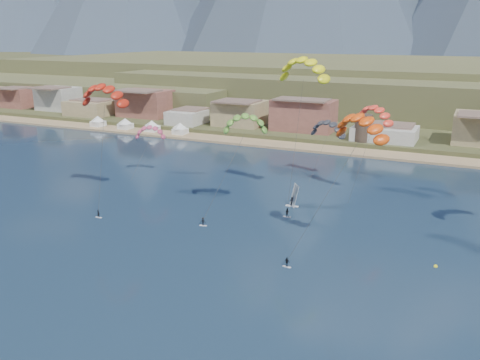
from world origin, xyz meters
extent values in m
plane|color=black|center=(0.00, 0.00, 0.00)|extent=(2400.00, 2400.00, 0.00)
cube|color=tan|center=(0.00, 106.00, 0.25)|extent=(2200.00, 12.00, 0.90)
cube|color=#4D482A|center=(0.00, 560.00, 0.00)|extent=(2200.00, 900.00, 4.00)
cube|color=brown|center=(-200.00, 200.00, 7.00)|extent=(280.00, 130.00, 10.00)
cube|color=brown|center=(-40.00, 260.00, 11.00)|extent=(380.00, 170.00, 18.00)
cube|color=#2D374C|center=(0.00, 900.00, 57.00)|extent=(2000.00, 200.00, 110.00)
cylinder|color=#47382D|center=(5.00, 114.00, 6.00)|extent=(5.20, 5.20, 8.00)
cylinder|color=#47382D|center=(5.00, 114.00, 10.30)|extent=(5.82, 5.82, 0.60)
cube|color=white|center=(-95.00, 106.00, 1.70)|extent=(4.50, 4.50, 2.00)
pyramid|color=white|center=(-95.00, 106.00, 4.70)|extent=(6.40, 6.40, 2.00)
cube|color=white|center=(-82.00, 106.00, 1.70)|extent=(4.50, 4.50, 2.00)
pyramid|color=white|center=(-82.00, 106.00, 4.70)|extent=(6.40, 6.40, 2.00)
cube|color=white|center=(-70.00, 106.00, 1.70)|extent=(4.50, 4.50, 2.00)
pyramid|color=white|center=(-70.00, 106.00, 4.70)|extent=(6.40, 6.40, 2.00)
cube|color=white|center=(-58.00, 106.00, 1.70)|extent=(4.50, 4.50, 2.00)
pyramid|color=white|center=(-58.00, 106.00, 4.70)|extent=(6.40, 6.40, 2.00)
cube|color=silver|center=(-28.79, 26.97, 0.05)|extent=(1.38, 0.44, 0.09)
imported|color=black|center=(-28.79, 26.97, 0.88)|extent=(0.58, 0.39, 1.58)
cylinder|color=#262626|center=(-31.67, 32.58, 10.87)|extent=(0.05, 0.05, 23.42)
cube|color=silver|center=(5.19, 43.13, 0.05)|extent=(1.55, 0.50, 0.10)
imported|color=black|center=(5.19, 43.13, 0.99)|extent=(0.88, 0.69, 1.77)
cylinder|color=#262626|center=(4.49, 49.12, 13.56)|extent=(0.05, 0.05, 27.63)
cube|color=silver|center=(12.90, 21.74, 0.05)|extent=(1.40, 0.55, 0.09)
imported|color=black|center=(12.90, 21.74, 0.88)|extent=(0.96, 0.48, 1.57)
cylinder|color=#262626|center=(16.91, 27.03, 10.15)|extent=(0.05, 0.05, 22.61)
cube|color=silver|center=(-7.70, 31.85, 0.05)|extent=(1.46, 0.66, 0.09)
imported|color=black|center=(-7.70, 31.85, 0.90)|extent=(1.13, 0.77, 1.61)
cylinder|color=#262626|center=(-5.77, 37.25, 8.77)|extent=(0.05, 0.05, 19.27)
cylinder|color=#262626|center=(-37.48, 54.36, 4.93)|extent=(0.04, 0.04, 12.24)
cylinder|color=#262626|center=(3.87, 71.86, 5.41)|extent=(0.04, 0.04, 12.98)
cylinder|color=#262626|center=(17.30, 59.68, 8.46)|extent=(0.04, 0.04, 18.18)
cube|color=silver|center=(3.91, 49.78, 0.07)|extent=(2.73, 0.83, 0.14)
imported|color=black|center=(3.91, 49.78, 1.11)|extent=(0.96, 0.64, 1.95)
cube|color=white|center=(4.36, 49.78, 2.51)|extent=(1.10, 2.96, 4.66)
sphere|color=#FFF51A|center=(34.13, 31.65, 0.10)|extent=(0.60, 0.60, 0.60)
camera|label=1|loc=(37.02, -47.57, 35.39)|focal=38.10mm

